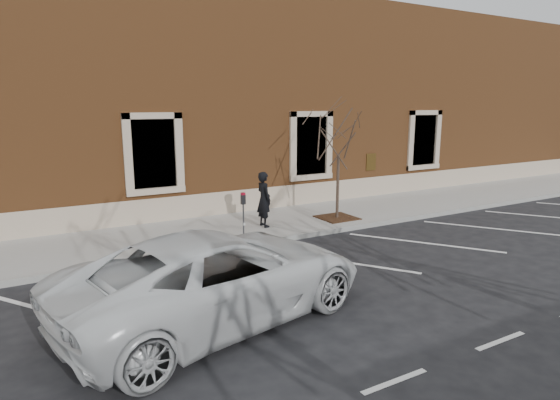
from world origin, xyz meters
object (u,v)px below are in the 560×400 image
man (264,199)px  white_truck (218,276)px  parking_meter (243,207)px  sapling (339,137)px

man → white_truck: (-3.61, -5.07, -0.19)m
man → white_truck: size_ratio=0.29×
parking_meter → sapling: 4.35m
white_truck → man: bearing=-48.1°
parking_meter → sapling: bearing=17.0°
man → sapling: 3.27m
man → white_truck: 6.23m
parking_meter → sapling: sapling is taller
man → parking_meter: size_ratio=1.28×
man → parking_meter: man is taller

